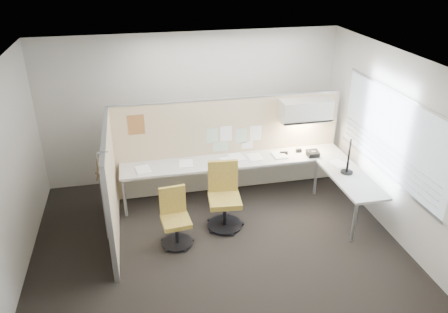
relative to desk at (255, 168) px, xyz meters
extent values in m
cube|color=black|center=(-0.93, -1.13, -0.61)|extent=(5.50, 4.50, 0.01)
cube|color=white|center=(-0.93, -1.13, 2.20)|extent=(5.50, 4.50, 0.01)
cube|color=beige|center=(-0.93, 1.12, 0.80)|extent=(5.50, 0.02, 2.80)
cube|color=beige|center=(-0.93, -3.38, 0.80)|extent=(5.50, 0.02, 2.80)
cube|color=beige|center=(-3.68, -1.13, 0.80)|extent=(0.02, 4.50, 2.80)
cube|color=beige|center=(1.82, -1.13, 0.80)|extent=(0.02, 4.50, 2.80)
cube|color=#A4B4BE|center=(1.79, -1.13, 0.95)|extent=(0.01, 2.80, 1.30)
cube|color=beige|center=(-0.38, 0.47, 0.27)|extent=(4.10, 0.06, 1.75)
cube|color=beige|center=(-2.43, -0.63, 0.27)|extent=(0.06, 2.20, 1.75)
cube|color=beige|center=(-0.33, 0.14, 0.11)|extent=(4.00, 0.60, 0.04)
cube|color=beige|center=(1.37, -0.89, 0.11)|extent=(0.60, 1.47, 0.04)
cube|color=beige|center=(-0.33, 0.41, -0.26)|extent=(3.90, 0.02, 0.64)
cylinder|color=#A5A8AA|center=(-2.28, -0.11, -0.26)|extent=(0.05, 0.05, 0.69)
cylinder|color=#A5A8AA|center=(1.12, -1.58, -0.26)|extent=(0.05, 0.05, 0.69)
cylinder|color=#A5A8AA|center=(1.12, -0.11, -0.26)|extent=(0.05, 0.05, 0.69)
cube|color=beige|center=(0.97, 0.26, 0.91)|extent=(0.90, 0.36, 0.38)
cube|color=#FFEABF|center=(0.97, 0.26, 0.70)|extent=(0.60, 0.06, 0.02)
cube|color=#8CBF8C|center=(-0.68, 0.44, 0.50)|extent=(0.21, 0.00, 0.28)
cube|color=white|center=(-0.43, 0.44, 0.52)|extent=(0.21, 0.00, 0.28)
cube|color=#8CBF8C|center=(-0.15, 0.44, 0.45)|extent=(0.21, 0.00, 0.28)
cube|color=white|center=(0.12, 0.44, 0.48)|extent=(0.21, 0.00, 0.28)
cube|color=#8CBF8C|center=(-0.53, 0.44, 0.28)|extent=(0.28, 0.00, 0.18)
cube|color=white|center=(-0.03, 0.44, 0.26)|extent=(0.21, 0.00, 0.14)
cube|color=orange|center=(-1.98, 0.44, 0.82)|extent=(0.28, 0.00, 0.35)
cylinder|color=black|center=(-1.53, -1.07, -0.57)|extent=(0.47, 0.47, 0.03)
cylinder|color=black|center=(-1.53, -1.07, -0.39)|extent=(0.05, 0.05, 0.36)
cube|color=gold|center=(-1.53, -1.07, -0.18)|extent=(0.45, 0.45, 0.07)
cube|color=gold|center=(-1.55, -0.87, 0.08)|extent=(0.40, 0.09, 0.45)
cylinder|color=black|center=(-0.72, -0.77, -0.57)|extent=(0.56, 0.56, 0.03)
cylinder|color=black|center=(-0.72, -0.77, -0.35)|extent=(0.07, 0.07, 0.43)
cube|color=gold|center=(-0.72, -0.77, -0.10)|extent=(0.54, 0.54, 0.09)
cube|color=gold|center=(-0.70, -0.53, 0.21)|extent=(0.48, 0.11, 0.54)
cylinder|color=black|center=(1.37, -0.72, 0.14)|extent=(0.20, 0.20, 0.02)
cylinder|color=black|center=(1.37, -0.72, 0.23)|extent=(0.04, 0.04, 0.18)
cube|color=black|center=(1.37, -0.72, 0.48)|extent=(0.27, 0.44, 0.32)
cube|color=black|center=(1.37, -0.72, 0.48)|extent=(0.22, 0.39, 0.28)
cube|color=black|center=(1.07, 0.00, 0.18)|extent=(0.20, 0.19, 0.12)
cylinder|color=black|center=(0.98, 0.02, 0.21)|extent=(0.04, 0.17, 0.04)
cube|color=black|center=(0.59, 0.19, 0.15)|extent=(0.15, 0.07, 0.05)
cube|color=black|center=(0.88, 0.21, 0.16)|extent=(0.10, 0.06, 0.06)
cube|color=silver|center=(-2.43, -1.33, 1.17)|extent=(0.14, 0.02, 0.02)
cylinder|color=silver|center=(-2.50, -1.33, 1.09)|extent=(0.02, 0.02, 0.14)
cube|color=#AD7F4C|center=(-2.50, -1.33, 0.96)|extent=(0.02, 0.40, 0.12)
cube|color=#AD7F4C|center=(-2.53, -1.30, 0.92)|extent=(0.02, 0.40, 0.12)
cube|color=gray|center=(-2.51, -1.38, 0.38)|extent=(0.01, 0.07, 0.99)
cube|color=white|center=(-1.94, 0.08, 0.14)|extent=(0.28, 0.33, 0.03)
cube|color=white|center=(-1.20, 0.16, 0.14)|extent=(0.27, 0.33, 0.02)
cube|color=white|center=(-0.48, 0.07, 0.15)|extent=(0.28, 0.34, 0.04)
cube|color=white|center=(0.03, 0.16, 0.14)|extent=(0.24, 0.31, 0.02)
cube|color=white|center=(0.48, 0.14, 0.14)|extent=(0.24, 0.31, 0.03)
cube|color=white|center=(1.38, -0.40, 0.14)|extent=(0.29, 0.34, 0.02)
cube|color=white|center=(-0.29, 0.20, 0.14)|extent=(0.28, 0.34, 0.03)
camera|label=1|loc=(-1.98, -6.54, 3.55)|focal=35.00mm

